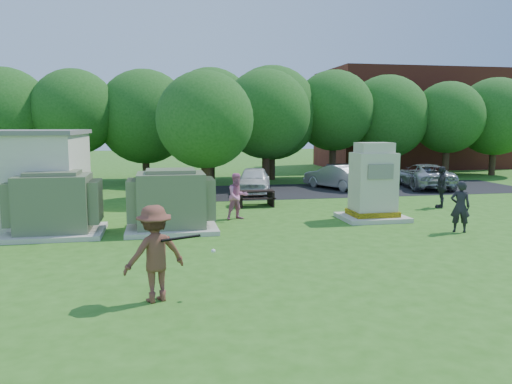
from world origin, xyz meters
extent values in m
plane|color=#2D6619|center=(0.00, 0.00, 0.00)|extent=(120.00, 120.00, 0.00)
cube|color=maroon|center=(18.00, 27.00, 4.00)|extent=(15.00, 8.00, 8.00)
cube|color=#232326|center=(7.00, 13.50, 0.01)|extent=(20.00, 6.00, 0.01)
cube|color=beige|center=(-6.50, 4.50, 0.07)|extent=(3.00, 2.40, 0.15)
cube|color=#5E694B|center=(-6.50, 4.50, 1.05)|extent=(2.20, 1.80, 1.80)
cube|color=#5E694B|center=(-6.50, 4.50, 2.01)|extent=(1.60, 1.30, 0.12)
cube|color=#5E694B|center=(-7.77, 4.50, 1.07)|extent=(0.32, 1.50, 1.35)
cube|color=#5E694B|center=(-5.23, 4.50, 1.07)|extent=(0.32, 1.50, 1.35)
cube|color=beige|center=(-2.80, 4.50, 0.07)|extent=(3.00, 2.40, 0.15)
cube|color=#626C4C|center=(-2.80, 4.50, 1.05)|extent=(2.20, 1.80, 1.80)
cube|color=#626C4C|center=(-2.80, 4.50, 2.01)|extent=(1.60, 1.30, 0.12)
cube|color=#626C4C|center=(-4.07, 4.50, 1.07)|extent=(0.32, 1.50, 1.35)
cube|color=#626C4C|center=(-1.53, 4.50, 1.07)|extent=(0.32, 1.50, 1.35)
cube|color=beige|center=(4.65, 5.04, 0.08)|extent=(2.37, 1.94, 0.16)
cube|color=yellow|center=(4.65, 5.04, 0.26)|extent=(1.67, 1.35, 0.19)
cube|color=beige|center=(4.65, 5.04, 1.43)|extent=(1.51, 1.18, 2.15)
cube|color=beige|center=(4.65, 5.04, 2.70)|extent=(1.24, 0.97, 0.38)
cube|color=gray|center=(4.65, 4.41, 1.86)|extent=(0.97, 0.04, 0.54)
cube|color=black|center=(0.93, 8.97, 0.66)|extent=(1.61, 0.62, 0.05)
cube|color=black|center=(0.93, 9.46, 0.39)|extent=(1.61, 0.22, 0.04)
cube|color=black|center=(0.93, 8.48, 0.39)|extent=(1.61, 0.22, 0.04)
cube|color=black|center=(0.23, 8.97, 0.33)|extent=(0.07, 1.20, 0.66)
cube|color=black|center=(1.62, 8.97, 0.33)|extent=(0.07, 1.20, 0.66)
imported|color=brown|center=(-3.29, -2.34, 0.98)|extent=(1.44, 1.15, 1.96)
imported|color=black|center=(6.56, 2.39, 0.86)|extent=(0.74, 0.64, 1.71)
imported|color=pink|center=(-0.32, 6.02, 0.87)|extent=(1.01, 0.88, 1.75)
imported|color=#232428|center=(8.67, 7.01, 0.89)|extent=(0.95, 1.11, 1.79)
imported|color=white|center=(1.64, 13.10, 0.68)|extent=(2.53, 4.28, 1.37)
imported|color=#A5A5AA|center=(6.50, 14.01, 0.68)|extent=(2.94, 4.33, 1.35)
imported|color=black|center=(7.51, 13.44, 0.66)|extent=(2.43, 4.75, 1.32)
imported|color=#A5A4A9|center=(11.51, 13.45, 0.68)|extent=(3.22, 5.27, 1.36)
cylinder|color=black|center=(-2.77, -2.39, 1.28)|extent=(0.80, 0.38, 0.06)
cylinder|color=maroon|center=(-3.10, -2.35, 1.28)|extent=(0.23, 0.15, 0.06)
sphere|color=white|center=(-2.11, -2.32, 0.97)|extent=(0.09, 0.09, 0.09)
cylinder|color=#47301E|center=(-12.00, 19.40, 1.20)|extent=(0.44, 0.44, 2.40)
sphere|color=#235B1C|center=(-12.00, 19.40, 4.08)|extent=(5.60, 5.60, 5.60)
cylinder|color=#47301E|center=(-8.00, 18.80, 1.40)|extent=(0.44, 0.44, 2.80)
sphere|color=#235B1C|center=(-8.00, 18.80, 4.30)|extent=(5.00, 5.00, 5.00)
cylinder|color=#47301E|center=(-4.00, 19.60, 1.15)|extent=(0.44, 0.44, 2.30)
sphere|color=#235B1C|center=(-4.00, 19.60, 4.04)|extent=(5.80, 5.80, 5.80)
cylinder|color=#47301E|center=(0.00, 18.70, 1.35)|extent=(0.44, 0.44, 2.70)
sphere|color=#235B1C|center=(0.00, 18.70, 4.32)|extent=(5.40, 5.40, 5.40)
cylinder|color=#47301E|center=(4.00, 19.30, 1.25)|extent=(0.44, 0.44, 2.50)
sphere|color=#235B1C|center=(4.00, 19.30, 4.30)|extent=(6.00, 6.00, 6.00)
cylinder|color=#47301E|center=(8.00, 18.90, 1.45)|extent=(0.44, 0.44, 2.90)
sphere|color=#235B1C|center=(8.00, 18.90, 4.46)|extent=(5.20, 5.20, 5.20)
cylinder|color=#47301E|center=(12.00, 19.50, 1.20)|extent=(0.44, 0.44, 2.40)
sphere|color=#235B1C|center=(12.00, 19.50, 4.08)|extent=(5.60, 5.60, 5.60)
cylinder|color=#47301E|center=(16.00, 18.60, 1.30)|extent=(0.44, 0.44, 2.60)
sphere|color=#235B1C|center=(16.00, 18.60, 4.04)|extent=(4.80, 4.80, 4.80)
cylinder|color=#47301E|center=(20.00, 19.20, 1.25)|extent=(0.44, 0.44, 2.50)
sphere|color=#235B1C|center=(20.00, 19.20, 4.12)|extent=(5.40, 5.40, 5.40)
cylinder|color=#47301E|center=(-1.00, 11.50, 1.20)|extent=(0.44, 0.44, 2.40)
sphere|color=#235B1C|center=(-1.00, 11.50, 3.78)|extent=(4.60, 4.60, 4.60)
cylinder|color=#47301E|center=(3.00, 16.50, 1.30)|extent=(0.44, 0.44, 2.60)
sphere|color=#235B1C|center=(3.00, 16.50, 4.16)|extent=(5.20, 5.20, 5.20)
camera|label=1|loc=(-3.14, -12.26, 3.53)|focal=35.00mm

